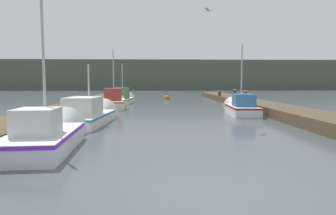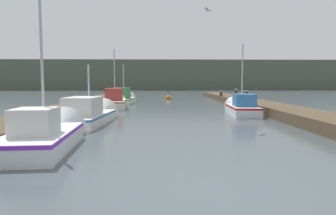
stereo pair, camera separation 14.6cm
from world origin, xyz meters
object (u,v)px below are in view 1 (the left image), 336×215
Objects in this scene: fishing_boat_3 at (114,102)px; mooring_piling_0 at (245,101)px; mooring_piling_3 at (242,101)px; fishing_boat_4 at (123,98)px; fishing_boat_2 at (240,107)px; seagull_lead at (209,10)px; channel_buoy at (167,98)px; mooring_piling_1 at (220,96)px; fishing_boat_1 at (90,114)px; fishing_boat_0 at (49,134)px; mooring_piling_2 at (235,98)px.

fishing_boat_3 is 3.95× the size of mooring_piling_0.
mooring_piling_0 is 1.23× the size of mooring_piling_3.
fishing_boat_4 reaches higher than mooring_piling_3.
seagull_lead reaches higher than fishing_boat_2.
fishing_boat_4 is at bearing 148.35° from mooring_piling_3.
channel_buoy is at bearing 114.82° from mooring_piling_3.
mooring_piling_0 is at bearing -99.80° from mooring_piling_3.
mooring_piling_1 is (0.30, 9.81, -0.16)m from mooring_piling_0.
seagull_lead is (5.53, -0.96, 4.73)m from fishing_boat_1.
fishing_boat_3 is 4.96× the size of channel_buoy.
seagull_lead reaches higher than mooring_piling_3.
fishing_boat_0 is 3.59× the size of mooring_piling_2.
mooring_piling_2 is at bearing 48.38° from fishing_boat_1.
fishing_boat_4 is 11.94m from mooring_piling_0.
mooring_piling_1 is at bearing 88.25° from mooring_piling_0.
fishing_boat_3 is 5.17× the size of mooring_piling_1.
seagull_lead reaches higher than mooring_piling_1.
fishing_boat_2 is at bearing -107.61° from mooring_piling_3.
channel_buoy is at bearing -138.90° from seagull_lead.
fishing_boat_0 reaches higher than mooring_piling_3.
mooring_piling_1 is (9.58, 20.73, 0.14)m from fishing_boat_0.
fishing_boat_0 is at bearing -87.83° from fishing_boat_4.
fishing_boat_1 is 4.92× the size of channel_buoy.
mooring_piling_0 is 1.26× the size of channel_buoy.
fishing_boat_0 is 15.95m from mooring_piling_3.
channel_buoy is (-4.04, 15.12, -0.24)m from fishing_boat_2.
fishing_boat_2 is 4.15× the size of mooring_piling_3.
channel_buoy is at bearing 81.45° from fishing_boat_1.
fishing_boat_3 is (0.00, 13.75, 0.07)m from fishing_boat_0.
fishing_boat_4 is at bearing 94.11° from fishing_boat_1.
mooring_piling_0 is 9.82m from mooring_piling_1.
fishing_boat_2 is 4.25× the size of channel_buoy.
fishing_boat_0 reaches higher than mooring_piling_0.
fishing_boat_4 is (-8.27, 9.63, 0.00)m from fishing_boat_2.
mooring_piling_3 is (9.47, -5.84, 0.15)m from fishing_boat_4.
fishing_boat_4 is 4.78× the size of mooring_piling_1.
fishing_boat_1 is at bearing -87.62° from fishing_boat_4.
mooring_piling_3 is at bearing 80.20° from mooring_piling_0.
seagull_lead is at bearing 33.75° from fishing_boat_0.
channel_buoy is (-5.24, 11.33, -0.40)m from mooring_piling_3.
mooring_piling_1 is (9.58, 6.98, 0.07)m from fishing_boat_3.
fishing_boat_0 reaches higher than fishing_boat_3.
fishing_boat_0 is at bearing -114.81° from mooring_piling_1.
channel_buoy is at bearing 62.16° from fishing_boat_3.
mooring_piling_0 is 14.05m from channel_buoy.
mooring_piling_2 is 1.68m from mooring_piling_3.
fishing_boat_1 is 5.12× the size of mooring_piling_1.
channel_buoy is at bearing 54.91° from fishing_boat_4.
fishing_boat_2 is (8.39, 8.95, 0.02)m from fishing_boat_0.
fishing_boat_1 reaches higher than mooring_piling_2.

